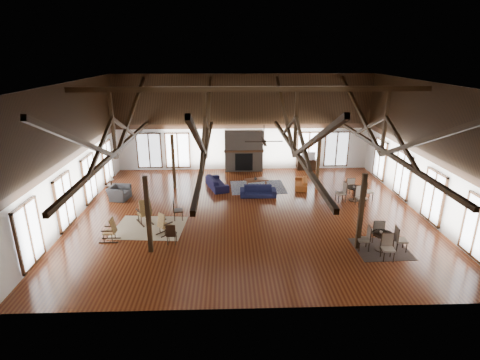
{
  "coord_description": "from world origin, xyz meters",
  "views": [
    {
      "loc": [
        -1.01,
        -16.3,
        7.3
      ],
      "look_at": [
        -0.43,
        1.0,
        1.3
      ],
      "focal_mm": 28.0,
      "sensor_mm": 36.0,
      "label": 1
    }
  ],
  "objects_px": {
    "tv_console": "(307,165)",
    "sofa_orange": "(301,183)",
    "sofa_navy_left": "(217,183)",
    "cafe_table_near": "(382,239)",
    "coffee_table": "(257,180)",
    "sofa_navy_front": "(258,191)",
    "cafe_table_far": "(355,191)",
    "armchair": "(119,193)"
  },
  "relations": [
    {
      "from": "cafe_table_near",
      "to": "cafe_table_far",
      "type": "relative_size",
      "value": 0.96
    },
    {
      "from": "armchair",
      "to": "tv_console",
      "type": "distance_m",
      "value": 11.79
    },
    {
      "from": "sofa_navy_left",
      "to": "sofa_orange",
      "type": "height_order",
      "value": "sofa_navy_left"
    },
    {
      "from": "sofa_orange",
      "to": "tv_console",
      "type": "xyz_separation_m",
      "value": [
        1.01,
        3.33,
        0.08
      ]
    },
    {
      "from": "sofa_navy_front",
      "to": "sofa_orange",
      "type": "relative_size",
      "value": 1.11
    },
    {
      "from": "cafe_table_near",
      "to": "cafe_table_far",
      "type": "distance_m",
      "value": 5.07
    },
    {
      "from": "cafe_table_near",
      "to": "tv_console",
      "type": "bearing_deg",
      "value": 94.18
    },
    {
      "from": "sofa_navy_front",
      "to": "cafe_table_near",
      "type": "height_order",
      "value": "cafe_table_near"
    },
    {
      "from": "sofa_navy_left",
      "to": "armchair",
      "type": "distance_m",
      "value": 5.24
    },
    {
      "from": "tv_console",
      "to": "sofa_navy_left",
      "type": "bearing_deg",
      "value": -150.45
    },
    {
      "from": "cafe_table_near",
      "to": "sofa_navy_left",
      "type": "bearing_deg",
      "value": 132.23
    },
    {
      "from": "cafe_table_far",
      "to": "tv_console",
      "type": "height_order",
      "value": "cafe_table_far"
    },
    {
      "from": "tv_console",
      "to": "sofa_orange",
      "type": "bearing_deg",
      "value": -106.9
    },
    {
      "from": "sofa_orange",
      "to": "tv_console",
      "type": "bearing_deg",
      "value": 173.2
    },
    {
      "from": "armchair",
      "to": "cafe_table_far",
      "type": "distance_m",
      "value": 12.13
    },
    {
      "from": "sofa_navy_front",
      "to": "sofa_navy_left",
      "type": "relative_size",
      "value": 0.92
    },
    {
      "from": "sofa_orange",
      "to": "coffee_table",
      "type": "bearing_deg",
      "value": -81.5
    },
    {
      "from": "sofa_navy_front",
      "to": "sofa_navy_left",
      "type": "distance_m",
      "value": 2.6
    },
    {
      "from": "cafe_table_near",
      "to": "sofa_orange",
      "type": "bearing_deg",
      "value": 103.99
    },
    {
      "from": "sofa_orange",
      "to": "cafe_table_near",
      "type": "bearing_deg",
      "value": 24.09
    },
    {
      "from": "cafe_table_far",
      "to": "sofa_orange",
      "type": "bearing_deg",
      "value": 138.41
    },
    {
      "from": "coffee_table",
      "to": "armchair",
      "type": "height_order",
      "value": "armchair"
    },
    {
      "from": "coffee_table",
      "to": "armchair",
      "type": "relative_size",
      "value": 1.29
    },
    {
      "from": "sofa_navy_left",
      "to": "cafe_table_far",
      "type": "xyz_separation_m",
      "value": [
        7.09,
        -2.15,
        0.21
      ]
    },
    {
      "from": "sofa_navy_left",
      "to": "armchair",
      "type": "relative_size",
      "value": 1.94
    },
    {
      "from": "sofa_navy_front",
      "to": "coffee_table",
      "type": "bearing_deg",
      "value": 90.66
    },
    {
      "from": "coffee_table",
      "to": "cafe_table_far",
      "type": "height_order",
      "value": "cafe_table_far"
    },
    {
      "from": "coffee_table",
      "to": "sofa_orange",
      "type": "bearing_deg",
      "value": -18.4
    },
    {
      "from": "sofa_navy_left",
      "to": "coffee_table",
      "type": "xyz_separation_m",
      "value": [
        2.23,
        0.01,
        0.12
      ]
    },
    {
      "from": "sofa_orange",
      "to": "coffee_table",
      "type": "distance_m",
      "value": 2.52
    },
    {
      "from": "sofa_navy_front",
      "to": "cafe_table_near",
      "type": "bearing_deg",
      "value": -52.04
    },
    {
      "from": "armchair",
      "to": "cafe_table_near",
      "type": "xyz_separation_m",
      "value": [
        11.53,
        -5.66,
        0.14
      ]
    },
    {
      "from": "sofa_navy_front",
      "to": "tv_console",
      "type": "distance_m",
      "value": 5.83
    },
    {
      "from": "sofa_navy_left",
      "to": "sofa_orange",
      "type": "bearing_deg",
      "value": -108.67
    },
    {
      "from": "coffee_table",
      "to": "sofa_navy_front",
      "type": "bearing_deg",
      "value": -107.55
    },
    {
      "from": "sofa_navy_front",
      "to": "sofa_navy_left",
      "type": "xyz_separation_m",
      "value": [
        -2.21,
        1.37,
        0.02
      ]
    },
    {
      "from": "sofa_navy_left",
      "to": "sofa_orange",
      "type": "distance_m",
      "value": 4.75
    },
    {
      "from": "armchair",
      "to": "cafe_table_near",
      "type": "bearing_deg",
      "value": -105.35
    },
    {
      "from": "sofa_navy_front",
      "to": "cafe_table_far",
      "type": "height_order",
      "value": "cafe_table_far"
    },
    {
      "from": "sofa_navy_front",
      "to": "cafe_table_near",
      "type": "relative_size",
      "value": 1.0
    },
    {
      "from": "cafe_table_near",
      "to": "sofa_navy_front",
      "type": "bearing_deg",
      "value": 126.55
    },
    {
      "from": "sofa_orange",
      "to": "cafe_table_near",
      "type": "height_order",
      "value": "cafe_table_near"
    }
  ]
}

